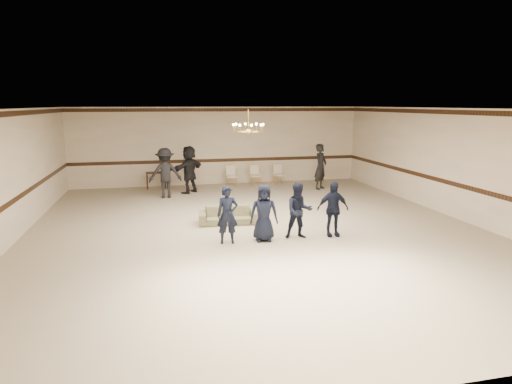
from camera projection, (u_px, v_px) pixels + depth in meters
room at (256, 171)px, 11.42m from camera, size 12.01×14.01×3.21m
chair_rail at (219, 160)px, 18.22m from camera, size 12.00×0.02×0.14m
crown_molding at (219, 110)px, 17.81m from camera, size 12.00×0.02×0.14m
chandelier at (248, 120)px, 12.13m from camera, size 0.94×0.94×0.89m
boy_a at (227, 215)px, 10.44m from camera, size 0.54×0.38×1.41m
boy_b at (264, 213)px, 10.64m from camera, size 0.75×0.55×1.41m
boy_c at (299, 211)px, 10.83m from camera, size 0.74×0.61×1.41m
boy_d at (333, 209)px, 11.03m from camera, size 0.84×0.39×1.41m
settee at (228, 215)px, 12.26m from camera, size 1.71×0.78×0.48m
adult_left at (165, 173)px, 15.52m from camera, size 1.19×0.73×1.79m
adult_mid at (189, 169)px, 16.39m from camera, size 1.56×1.54×1.79m
adult_right at (321, 167)px, 17.11m from camera, size 0.77×0.76×1.79m
banquet_chair_left at (231, 176)px, 17.76m from camera, size 0.41×0.41×0.84m
banquet_chair_mid at (255, 175)px, 17.98m from camera, size 0.42×0.42×0.84m
banquet_chair_right at (279, 175)px, 18.20m from camera, size 0.44×0.44×0.84m
console_table at (156, 180)px, 17.32m from camera, size 0.80×0.36×0.67m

